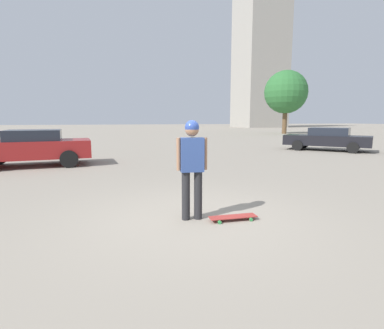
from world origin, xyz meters
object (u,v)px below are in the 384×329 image
(person, at_px, (192,162))
(car_parked_near, at_px, (32,147))
(skateboard, at_px, (233,217))
(car_parked_far, at_px, (327,139))

(person, bearing_deg, car_parked_near, 123.91)
(person, distance_m, skateboard, 1.25)
(skateboard, height_order, car_parked_near, car_parked_near)
(person, bearing_deg, skateboard, -16.10)
(skateboard, xyz_separation_m, car_parked_near, (-8.07, -4.90, 0.69))
(car_parked_near, xyz_separation_m, car_parked_far, (-1.80, 15.27, -0.05))
(skateboard, bearing_deg, car_parked_near, -56.60)
(skateboard, bearing_deg, person, -19.51)
(person, height_order, skateboard, person)
(car_parked_near, height_order, car_parked_far, car_parked_near)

